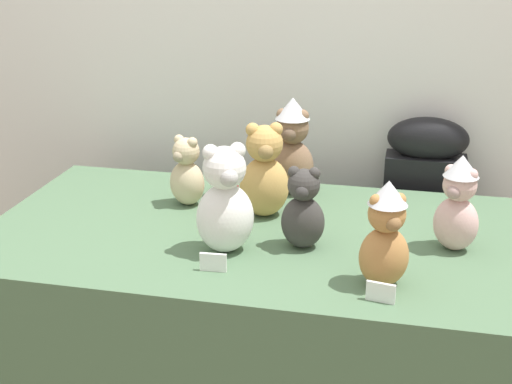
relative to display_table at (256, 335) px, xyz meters
name	(u,v)px	position (x,y,z in m)	size (l,w,h in m)	color
wall_back	(297,5)	(0.00, 0.69, 0.94)	(7.00, 0.08, 2.60)	white
display_table	(256,335)	(0.00, 0.00, 0.00)	(1.59, 0.87, 0.72)	#4C6B4C
instrument_case	(419,241)	(0.49, 0.57, 0.12)	(0.28, 0.12, 0.95)	black
teddy_bear_charcoal	(303,210)	(0.15, -0.08, 0.47)	(0.12, 0.11, 0.24)	#383533
teddy_bear_honey	(264,173)	(0.00, 0.12, 0.50)	(0.18, 0.17, 0.30)	tan
teddy_bear_caramel	(385,236)	(0.38, -0.26, 0.50)	(0.16, 0.15, 0.28)	#B27A42
teddy_bear_sand	(187,173)	(-0.26, 0.15, 0.47)	(0.14, 0.13, 0.23)	#CCB78E
teddy_bear_mocha	(292,147)	(0.05, 0.33, 0.52)	(0.15, 0.13, 0.32)	#7F6047
teddy_bear_blush	(458,204)	(0.56, -0.01, 0.49)	(0.16, 0.15, 0.27)	beige
teddy_bear_snow	(225,202)	(-0.05, -0.15, 0.50)	(0.20, 0.19, 0.31)	white
party_cup_red	(226,181)	(-0.15, 0.25, 0.42)	(0.08, 0.08, 0.11)	red
name_card_front_left	(213,262)	(-0.05, -0.28, 0.39)	(0.07, 0.01, 0.05)	white
name_card_front_middle	(381,292)	(0.38, -0.35, 0.39)	(0.07, 0.01, 0.05)	white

